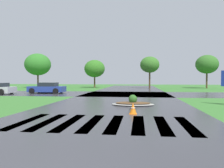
{
  "coord_description": "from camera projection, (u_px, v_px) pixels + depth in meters",
  "views": [
    {
      "loc": [
        1.36,
        -2.76,
        1.74
      ],
      "look_at": [
        -0.52,
        12.37,
        1.35
      ],
      "focal_mm": 34.61,
      "sensor_mm": 36.0,
      "label": 1
    }
  ],
  "objects": [
    {
      "name": "median_island",
      "position": [
        133.0,
        103.0,
        14.04
      ],
      "size": [
        2.75,
        1.62,
        0.68
      ],
      "color": "#9E9B93",
      "rests_on": "ground"
    },
    {
      "name": "traffic_cone",
      "position": [
        133.0,
        109.0,
        10.49
      ],
      "size": [
        0.36,
        0.36,
        0.56
      ],
      "color": "orange",
      "rests_on": "ground"
    },
    {
      "name": "background_treeline",
      "position": [
        147.0,
        65.0,
        37.95
      ],
      "size": [
        44.49,
        6.34,
        6.36
      ],
      "color": "#4C3823",
      "rests_on": "ground"
    },
    {
      "name": "crosswalk_stripes",
      "position": [
        103.0,
        123.0,
        8.4
      ],
      "size": [
        6.75,
        3.48,
        0.01
      ],
      "color": "white",
      "rests_on": "ground"
    },
    {
      "name": "car_white_sedan",
      "position": [
        47.0,
        88.0,
        25.38
      ],
      "size": [
        4.17,
        2.13,
        1.26
      ],
      "rotation": [
        0.0,
        0.0,
        3.16
      ],
      "color": "navy",
      "rests_on": "ground"
    },
    {
      "name": "drainage_pipe_stack",
      "position": [
        47.0,
        89.0,
        26.01
      ],
      "size": [
        1.56,
        1.13,
        0.89
      ],
      "color": "#9E9B93",
      "rests_on": "ground"
    },
    {
      "name": "asphalt_cross_road",
      "position": [
        126.0,
        94.0,
        24.11
      ],
      "size": [
        90.0,
        8.43,
        0.01
      ],
      "primitive_type": "cube",
      "color": "#35353A",
      "rests_on": "ground"
    },
    {
      "name": "asphalt_roadway",
      "position": [
        116.0,
        107.0,
        12.87
      ],
      "size": [
        9.37,
        80.0,
        0.01
      ],
      "primitive_type": "cube",
      "color": "#35353A",
      "rests_on": "ground"
    }
  ]
}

